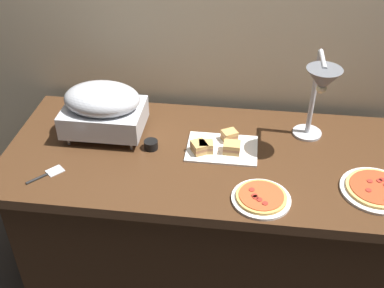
{
  "coord_description": "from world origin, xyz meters",
  "views": [
    {
      "loc": [
        0.14,
        -1.75,
        2.09
      ],
      "look_at": [
        -0.08,
        0.0,
        0.81
      ],
      "focal_mm": 44.62,
      "sensor_mm": 36.0,
      "label": 1
    }
  ],
  "objects_px": {
    "sandwich_platter": "(219,147)",
    "pizza_plate_center": "(376,189)",
    "pizza_plate_front": "(261,198)",
    "serving_spatula": "(47,175)",
    "chafing_dish": "(103,108)",
    "sauce_cup_near": "(151,144)",
    "heat_lamp": "(320,86)"
  },
  "relations": [
    {
      "from": "sandwich_platter",
      "to": "pizza_plate_center",
      "type": "bearing_deg",
      "value": -17.16
    },
    {
      "from": "sandwich_platter",
      "to": "pizza_plate_front",
      "type": "bearing_deg",
      "value": -58.59
    },
    {
      "from": "pizza_plate_front",
      "to": "serving_spatula",
      "type": "xyz_separation_m",
      "value": [
        -0.93,
        0.04,
        -0.01
      ]
    },
    {
      "from": "chafing_dish",
      "to": "pizza_plate_center",
      "type": "xyz_separation_m",
      "value": [
        1.23,
        -0.27,
        -0.14
      ]
    },
    {
      "from": "pizza_plate_front",
      "to": "sauce_cup_near",
      "type": "bearing_deg",
      "value": 150.17
    },
    {
      "from": "pizza_plate_front",
      "to": "sauce_cup_near",
      "type": "xyz_separation_m",
      "value": [
        -0.52,
        0.3,
        0.01
      ]
    },
    {
      "from": "heat_lamp",
      "to": "pizza_plate_front",
      "type": "relative_size",
      "value": 1.85
    },
    {
      "from": "pizza_plate_center",
      "to": "sandwich_platter",
      "type": "bearing_deg",
      "value": 162.84
    },
    {
      "from": "sandwich_platter",
      "to": "serving_spatula",
      "type": "bearing_deg",
      "value": -159.31
    },
    {
      "from": "pizza_plate_front",
      "to": "pizza_plate_center",
      "type": "xyz_separation_m",
      "value": [
        0.48,
        0.11,
        -0.0
      ]
    },
    {
      "from": "serving_spatula",
      "to": "sauce_cup_near",
      "type": "bearing_deg",
      "value": 31.2
    },
    {
      "from": "pizza_plate_center",
      "to": "serving_spatula",
      "type": "distance_m",
      "value": 1.41
    },
    {
      "from": "sauce_cup_near",
      "to": "serving_spatula",
      "type": "distance_m",
      "value": 0.49
    },
    {
      "from": "heat_lamp",
      "to": "chafing_dish",
      "type": "bearing_deg",
      "value": 178.8
    },
    {
      "from": "chafing_dish",
      "to": "sauce_cup_near",
      "type": "relative_size",
      "value": 5.77
    },
    {
      "from": "pizza_plate_center",
      "to": "serving_spatula",
      "type": "xyz_separation_m",
      "value": [
        -1.41,
        -0.07,
        -0.01
      ]
    },
    {
      "from": "sandwich_platter",
      "to": "sauce_cup_near",
      "type": "bearing_deg",
      "value": -175.36
    },
    {
      "from": "serving_spatula",
      "to": "pizza_plate_center",
      "type": "bearing_deg",
      "value": 2.83
    },
    {
      "from": "heat_lamp",
      "to": "pizza_plate_center",
      "type": "xyz_separation_m",
      "value": [
        0.26,
        -0.25,
        -0.33
      ]
    },
    {
      "from": "pizza_plate_front",
      "to": "sandwich_platter",
      "type": "relative_size",
      "value": 0.74
    },
    {
      "from": "sauce_cup_near",
      "to": "serving_spatula",
      "type": "relative_size",
      "value": 0.44
    },
    {
      "from": "sandwich_platter",
      "to": "chafing_dish",
      "type": "bearing_deg",
      "value": 173.28
    },
    {
      "from": "sauce_cup_near",
      "to": "serving_spatula",
      "type": "xyz_separation_m",
      "value": [
        -0.41,
        -0.25,
        -0.02
      ]
    },
    {
      "from": "chafing_dish",
      "to": "serving_spatula",
      "type": "distance_m",
      "value": 0.41
    },
    {
      "from": "heat_lamp",
      "to": "sandwich_platter",
      "type": "relative_size",
      "value": 1.37
    },
    {
      "from": "chafing_dish",
      "to": "pizza_plate_center",
      "type": "height_order",
      "value": "chafing_dish"
    },
    {
      "from": "heat_lamp",
      "to": "sauce_cup_near",
      "type": "xyz_separation_m",
      "value": [
        -0.73,
        -0.07,
        -0.32
      ]
    },
    {
      "from": "chafing_dish",
      "to": "heat_lamp",
      "type": "distance_m",
      "value": 1.0
    },
    {
      "from": "heat_lamp",
      "to": "pizza_plate_center",
      "type": "bearing_deg",
      "value": -44.55
    },
    {
      "from": "serving_spatula",
      "to": "chafing_dish",
      "type": "bearing_deg",
      "value": 63.28
    },
    {
      "from": "pizza_plate_center",
      "to": "chafing_dish",
      "type": "bearing_deg",
      "value": 167.49
    },
    {
      "from": "pizza_plate_center",
      "to": "sauce_cup_near",
      "type": "bearing_deg",
      "value": 169.61
    }
  ]
}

